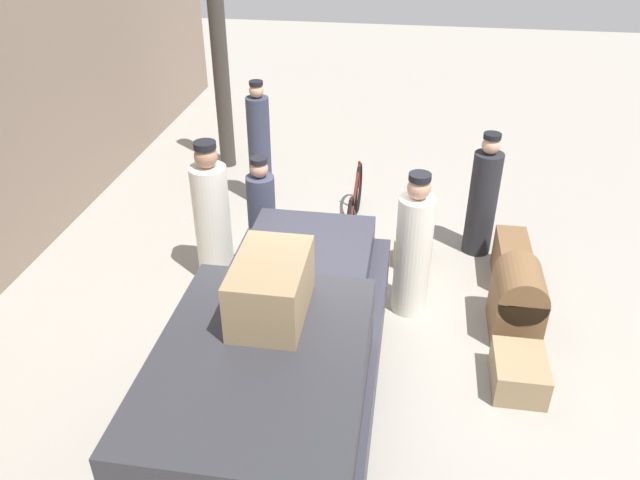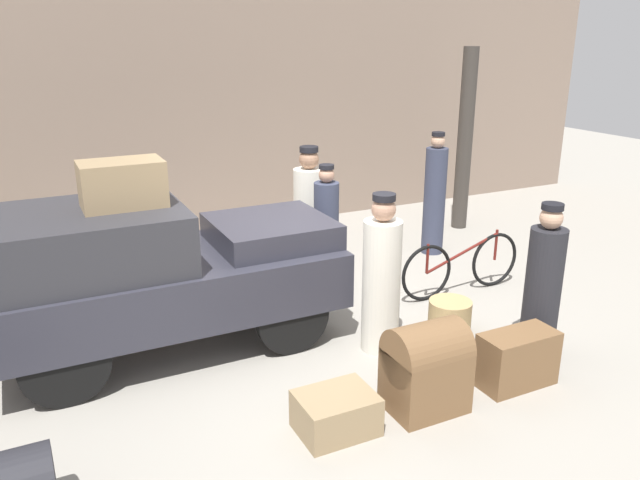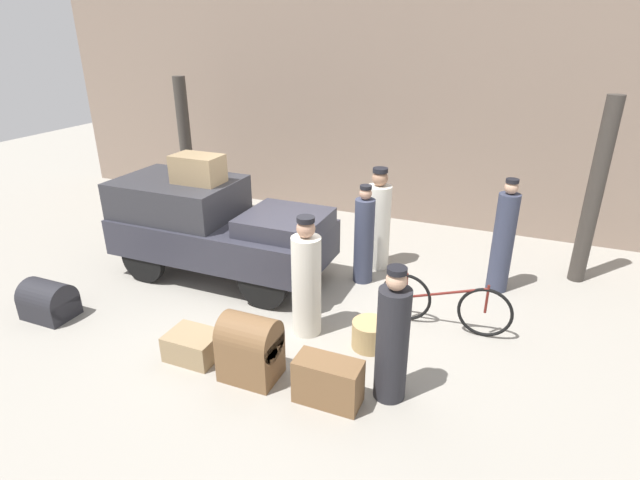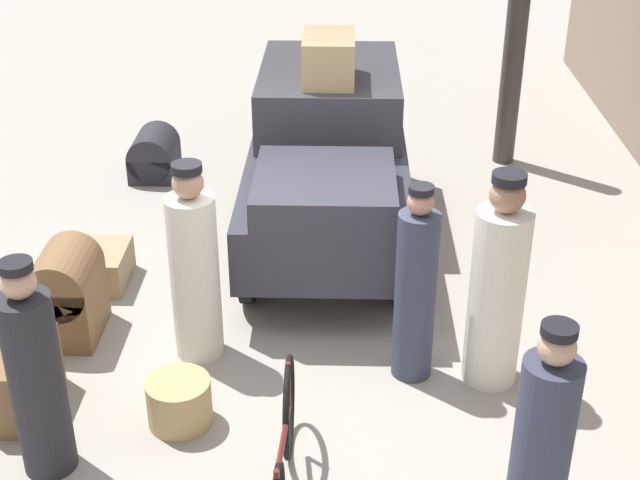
# 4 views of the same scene
# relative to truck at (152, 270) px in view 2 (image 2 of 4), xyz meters

# --- Properties ---
(ground_plane) EXTENTS (30.00, 30.00, 0.00)m
(ground_plane) POSITION_rel_truck_xyz_m (1.71, -0.22, -0.90)
(ground_plane) COLOR gray
(station_building_facade) EXTENTS (16.00, 0.15, 4.50)m
(station_building_facade) POSITION_rel_truck_xyz_m (1.71, 3.85, 1.35)
(station_building_facade) COLOR gray
(station_building_facade) RESTS_ON ground
(canopy_pillar_right) EXTENTS (0.25, 0.25, 3.00)m
(canopy_pillar_right) POSITION_rel_truck_xyz_m (5.66, 2.13, 0.60)
(canopy_pillar_right) COLOR #38332D
(canopy_pillar_right) RESTS_ON ground
(truck) EXTENTS (3.57, 1.54, 1.60)m
(truck) POSITION_rel_truck_xyz_m (0.00, 0.00, 0.00)
(truck) COLOR black
(truck) RESTS_ON ground
(bicycle) EXTENTS (1.82, 0.04, 0.78)m
(bicycle) POSITION_rel_truck_xyz_m (3.84, -0.20, -0.52)
(bicycle) COLOR black
(bicycle) RESTS_ON ground
(wicker_basket) EXTENTS (0.48, 0.48, 0.37)m
(wicker_basket) POSITION_rel_truck_xyz_m (3.03, -1.03, -0.72)
(wicker_basket) COLOR tan
(wicker_basket) RESTS_ON ground
(porter_with_bicycle) EXTENTS (0.33, 0.33, 1.84)m
(porter_with_bicycle) POSITION_rel_truck_xyz_m (4.45, 1.26, -0.04)
(porter_with_bicycle) COLOR #33384C
(porter_with_bicycle) RESTS_ON ground
(porter_carrying_trunk) EXTENTS (0.40, 0.40, 1.70)m
(porter_carrying_trunk) POSITION_rel_truck_xyz_m (2.12, -1.02, -0.13)
(porter_carrying_trunk) COLOR silver
(porter_carrying_trunk) RESTS_ON ground
(porter_standing_middle) EXTENTS (0.32, 0.32, 1.65)m
(porter_standing_middle) POSITION_rel_truck_xyz_m (2.37, 0.72, -0.14)
(porter_standing_middle) COLOR #33384C
(porter_standing_middle) RESTS_ON ground
(porter_lifting_near_truck) EXTENTS (0.36, 0.36, 1.63)m
(porter_lifting_near_truck) POSITION_rel_truck_xyz_m (3.52, -1.85, -0.15)
(porter_lifting_near_truck) COLOR #232328
(porter_lifting_near_truck) RESTS_ON ground
(conductor_in_dark_uniform) EXTENTS (0.43, 0.43, 1.77)m
(conductor_in_dark_uniform) POSITION_rel_truck_xyz_m (2.41, 1.34, -0.09)
(conductor_in_dark_uniform) COLOR silver
(conductor_in_dark_uniform) RESTS_ON ground
(suitcase_small_leather) EXTENTS (0.65, 0.50, 0.34)m
(suitcase_small_leather) POSITION_rel_truck_xyz_m (1.03, -2.11, -0.73)
(suitcase_small_leather) COLOR #937A56
(suitcase_small_leather) RESTS_ON ground
(suitcase_tan_flat) EXTENTS (0.75, 0.36, 0.53)m
(suitcase_tan_flat) POSITION_rel_truck_xyz_m (2.91, -2.21, -0.63)
(suitcase_tan_flat) COLOR brown
(suitcase_tan_flat) RESTS_ON ground
(trunk_barrel_dark) EXTENTS (0.67, 0.52, 0.83)m
(trunk_barrel_dark) POSITION_rel_truck_xyz_m (1.90, -2.16, -0.48)
(trunk_barrel_dark) COLOR brown
(trunk_barrel_dark) RESTS_ON ground
(trunk_on_truck_roof) EXTENTS (0.78, 0.50, 0.45)m
(trunk_on_truck_roof) POSITION_rel_truck_xyz_m (-0.20, -0.00, 0.92)
(trunk_on_truck_roof) COLOR #937A56
(trunk_on_truck_roof) RESTS_ON truck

